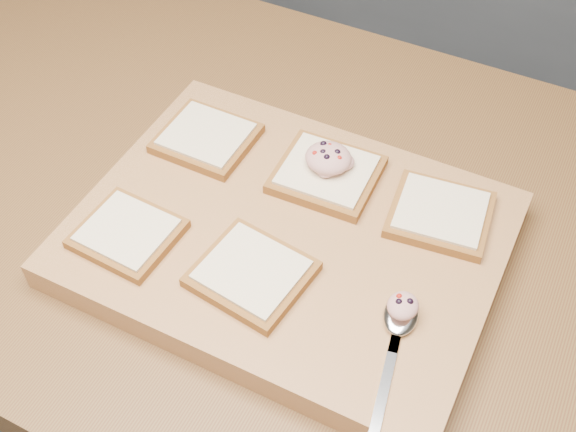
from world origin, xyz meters
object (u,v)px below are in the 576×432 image
Objects in this scene: bread_far_center at (327,174)px; tuna_salad_dollop at (328,158)px; spoon at (399,325)px; cutting_board at (288,239)px.

bread_far_center is 0.02m from tuna_salad_dollop.
bread_far_center is 0.23m from spoon.
spoon is at bearing -46.03° from bread_far_center.
tuna_salad_dollop is (-0.00, 0.01, 0.02)m from bread_far_center.
bread_far_center reaches higher than cutting_board.
bread_far_center is at bearing 133.97° from spoon.
bread_far_center is 0.67× the size of spoon.
cutting_board is at bearing -92.84° from tuna_salad_dollop.
bread_far_center reaches higher than spoon.
cutting_board is at bearing 157.14° from spoon.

